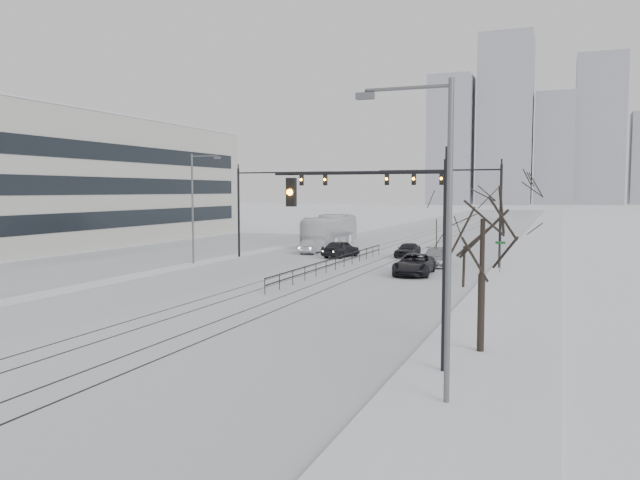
{
  "coord_description": "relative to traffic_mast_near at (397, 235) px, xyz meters",
  "views": [
    {
      "loc": [
        15.84,
        -13.98,
        6.0
      ],
      "look_at": [
        3.02,
        19.0,
        3.2
      ],
      "focal_mm": 35.0,
      "sensor_mm": 36.0,
      "label": 1
    }
  ],
  "objects": [
    {
      "name": "ground",
      "position": [
        -10.79,
        -6.0,
        -4.56
      ],
      "size": [
        500.0,
        500.0,
        0.0
      ],
      "primitive_type": "plane",
      "color": "white",
      "rests_on": "ground"
    },
    {
      "name": "road",
      "position": [
        -10.79,
        54.0,
        -4.55
      ],
      "size": [
        22.0,
        260.0,
        0.02
      ],
      "primitive_type": "cube",
      "color": "silver",
      "rests_on": "ground"
    },
    {
      "name": "sidewalk_east",
      "position": [
        2.71,
        54.0,
        -4.48
      ],
      "size": [
        5.0,
        260.0,
        0.16
      ],
      "primitive_type": "cube",
      "color": "silver",
      "rests_on": "ground"
    },
    {
      "name": "curb",
      "position": [
        0.26,
        54.0,
        -4.5
      ],
      "size": [
        0.1,
        260.0,
        0.12
      ],
      "primitive_type": "cube",
      "color": "gray",
      "rests_on": "ground"
    },
    {
      "name": "parking_strip",
      "position": [
        -30.79,
        29.0,
        -4.55
      ],
      "size": [
        14.0,
        60.0,
        0.03
      ],
      "primitive_type": "cube",
      "color": "silver",
      "rests_on": "ground"
    },
    {
      "name": "tram_rails",
      "position": [
        -10.79,
        34.0,
        -4.54
      ],
      "size": [
        5.3,
        180.0,
        0.01
      ],
      "color": "black",
      "rests_on": "ground"
    },
    {
      "name": "office_building",
      "position": [
        -48.76,
        29.0,
        2.5
      ],
      "size": [
        20.2,
        62.2,
        14.11
      ],
      "color": "beige",
      "rests_on": "ground"
    },
    {
      "name": "skyline",
      "position": [
        -5.77,
        267.63,
        26.08
      ],
      "size": [
        96.0,
        48.0,
        72.0
      ],
      "color": "#9397A2",
      "rests_on": "ground"
    },
    {
      "name": "traffic_mast_near",
      "position": [
        0.0,
        0.0,
        0.0
      ],
      "size": [
        6.1,
        0.37,
        7.0
      ],
      "color": "black",
      "rests_on": "ground"
    },
    {
      "name": "traffic_mast_ne",
      "position": [
        -2.64,
        29.0,
        1.2
      ],
      "size": [
        9.6,
        0.37,
        8.0
      ],
      "color": "black",
      "rests_on": "ground"
    },
    {
      "name": "traffic_mast_nw",
      "position": [
        -19.31,
        30.0,
        1.01
      ],
      "size": [
        9.1,
        0.37,
        8.0
      ],
      "color": "black",
      "rests_on": "ground"
    },
    {
      "name": "street_light_east",
      "position": [
        1.91,
        -3.0,
        0.65
      ],
      "size": [
        2.73,
        0.25,
        9.0
      ],
      "color": "#595B60",
      "rests_on": "ground"
    },
    {
      "name": "street_light_west",
      "position": [
        -22.99,
        24.0,
        0.65
      ],
      "size": [
        2.73,
        0.25,
        9.0
      ],
      "color": "#595B60",
      "rests_on": "ground"
    },
    {
      "name": "bare_tree",
      "position": [
        2.41,
        3.0,
        -0.07
      ],
      "size": [
        4.4,
        4.4,
        6.1
      ],
      "color": "black",
      "rests_on": "ground"
    },
    {
      "name": "median_fence",
      "position": [
        -10.79,
        24.0,
        -4.04
      ],
      "size": [
        0.06,
        24.0,
        1.0
      ],
      "color": "black",
      "rests_on": "ground"
    },
    {
      "name": "street_sign",
      "position": [
        1.01,
        26.0,
        -2.96
      ],
      "size": [
        0.7,
        0.06,
        2.4
      ],
      "color": "#595B60",
      "rests_on": "ground"
    },
    {
      "name": "sedan_sb_inner",
      "position": [
        -13.52,
        32.94,
        -3.8
      ],
      "size": [
        2.69,
        4.75,
        1.52
      ],
      "primitive_type": "imported",
      "rotation": [
        0.0,
        0.0,
        2.93
      ],
      "color": "black",
      "rests_on": "ground"
    },
    {
      "name": "sedan_sb_outer",
      "position": [
        -17.17,
        35.06,
        -3.89
      ],
      "size": [
        1.6,
        4.12,
        1.34
      ],
      "primitive_type": "imported",
      "rotation": [
        0.0,
        0.0,
        3.19
      ],
      "color": "#9DA0A5",
      "rests_on": "ground"
    },
    {
      "name": "sedan_nb_front",
      "position": [
        -4.68,
        23.58,
        -3.81
      ],
      "size": [
        2.83,
        5.53,
        1.5
      ],
      "primitive_type": "imported",
      "rotation": [
        0.0,
        0.0,
        0.07
      ],
      "color": "black",
      "rests_on": "ground"
    },
    {
      "name": "sedan_nb_right",
      "position": [
        -4.29,
        29.24,
        -3.89
      ],
      "size": [
        2.53,
        4.88,
        1.35
      ],
      "primitive_type": "imported",
      "rotation": [
        0.0,
        0.0,
        0.14
      ],
      "color": "#94969B",
      "rests_on": "ground"
    },
    {
      "name": "sedan_nb_far",
      "position": [
        -7.88,
        35.19,
        -3.9
      ],
      "size": [
        1.93,
        4.03,
        1.33
      ],
      "primitive_type": "imported",
      "rotation": [
        0.0,
        0.0,
        -0.09
      ],
      "color": "black",
      "rests_on": "ground"
    },
    {
      "name": "box_truck",
      "position": [
        -18.48,
        43.67,
        -2.88
      ],
      "size": [
        3.47,
        12.2,
        3.36
      ],
      "primitive_type": "imported",
      "rotation": [
        0.0,
        0.0,
        3.2
      ],
      "color": "white",
      "rests_on": "ground"
    }
  ]
}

